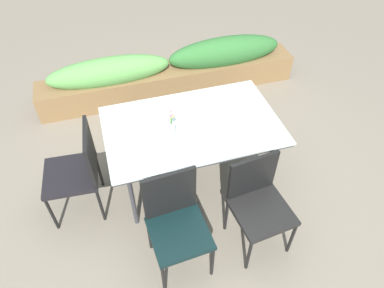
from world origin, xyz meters
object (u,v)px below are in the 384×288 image
at_px(chair_end_left, 78,168).
at_px(planter_box, 171,72).
at_px(dining_table, 192,129).
at_px(flower_vase, 172,127).
at_px(chair_near_left, 176,219).
at_px(chair_near_right, 258,200).

height_order(chair_end_left, planter_box, chair_end_left).
bearing_deg(planter_box, dining_table, -96.41).
distance_m(dining_table, flower_vase, 0.28).
height_order(chair_near_left, chair_end_left, chair_end_left).
distance_m(chair_near_left, planter_box, 2.36).
bearing_deg(flower_vase, chair_near_left, -102.94).
xyz_separation_m(dining_table, flower_vase, (-0.21, -0.11, 0.16)).
bearing_deg(dining_table, planter_box, 83.59).
height_order(chair_near_left, flower_vase, flower_vase).
height_order(chair_near_right, chair_end_left, chair_end_left).
relative_size(chair_near_left, flower_vase, 3.06).
bearing_deg(chair_near_left, planter_box, -106.76).
distance_m(chair_end_left, planter_box, 1.98).
height_order(flower_vase, planter_box, flower_vase).
bearing_deg(chair_end_left, chair_near_right, -114.35).
bearing_deg(flower_vase, dining_table, 27.00).
bearing_deg(dining_table, chair_end_left, -179.69).
xyz_separation_m(chair_near_left, flower_vase, (0.15, 0.64, 0.37)).
relative_size(dining_table, chair_near_left, 1.70).
distance_m(chair_near_right, chair_near_left, 0.70).
xyz_separation_m(chair_near_right, flower_vase, (-0.55, 0.65, 0.38)).
height_order(chair_near_right, chair_near_left, chair_near_left).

